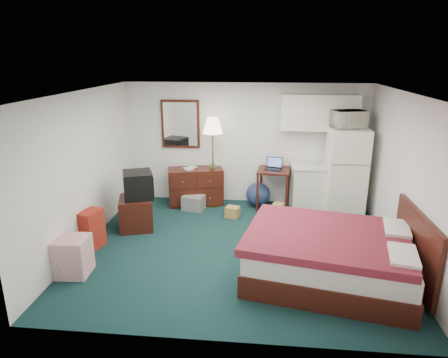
# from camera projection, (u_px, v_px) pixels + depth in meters

# --- Properties ---
(floor) EXTENTS (5.00, 4.50, 0.01)m
(floor) POSITION_uv_depth(u_px,v_px,m) (237.00, 248.00, 6.54)
(floor) COLOR #0F3134
(floor) RESTS_ON ground
(ceiling) EXTENTS (5.00, 4.50, 0.01)m
(ceiling) POSITION_uv_depth(u_px,v_px,m) (239.00, 93.00, 5.80)
(ceiling) COLOR white
(ceiling) RESTS_ON walls
(walls) EXTENTS (5.01, 4.51, 2.50)m
(walls) POSITION_uv_depth(u_px,v_px,m) (238.00, 175.00, 6.17)
(walls) COLOR white
(walls) RESTS_ON floor
(mirror) EXTENTS (0.80, 0.06, 1.00)m
(mirror) POSITION_uv_depth(u_px,v_px,m) (181.00, 124.00, 8.29)
(mirror) COLOR white
(mirror) RESTS_ON walls
(upper_cabinets) EXTENTS (1.50, 0.35, 0.70)m
(upper_cabinets) POSITION_uv_depth(u_px,v_px,m) (319.00, 112.00, 7.79)
(upper_cabinets) COLOR white
(upper_cabinets) RESTS_ON walls
(headboard) EXTENTS (0.06, 1.56, 1.00)m
(headboard) POSITION_uv_depth(u_px,v_px,m) (416.00, 247.00, 5.36)
(headboard) COLOR black
(headboard) RESTS_ON walls
(dresser) EXTENTS (1.22, 0.78, 0.77)m
(dresser) POSITION_uv_depth(u_px,v_px,m) (196.00, 186.00, 8.39)
(dresser) COLOR black
(dresser) RESTS_ON floor
(floor_lamp) EXTENTS (0.51, 0.51, 1.85)m
(floor_lamp) POSITION_uv_depth(u_px,v_px,m) (213.00, 163.00, 8.10)
(floor_lamp) COLOR #B29741
(floor_lamp) RESTS_ON floor
(desk) EXTENTS (0.70, 0.70, 0.81)m
(desk) POSITION_uv_depth(u_px,v_px,m) (273.00, 188.00, 8.20)
(desk) COLOR black
(desk) RESTS_ON floor
(exercise_ball) EXTENTS (0.52, 0.52, 0.50)m
(exercise_ball) POSITION_uv_depth(u_px,v_px,m) (258.00, 194.00, 8.30)
(exercise_ball) COLOR navy
(exercise_ball) RESTS_ON floor
(kitchen_counter) EXTENTS (0.85, 0.67, 0.89)m
(kitchen_counter) POSITION_uv_depth(u_px,v_px,m) (311.00, 188.00, 8.09)
(kitchen_counter) COLOR white
(kitchen_counter) RESTS_ON floor
(fridge) EXTENTS (0.72, 0.72, 1.72)m
(fridge) POSITION_uv_depth(u_px,v_px,m) (345.00, 173.00, 7.66)
(fridge) COLOR white
(fridge) RESTS_ON floor
(bed) EXTENTS (2.46, 2.09, 0.69)m
(bed) POSITION_uv_depth(u_px,v_px,m) (329.00, 257.00, 5.53)
(bed) COLOR maroon
(bed) RESTS_ON floor
(tv_stand) EXTENTS (0.72, 0.76, 0.58)m
(tv_stand) POSITION_uv_depth(u_px,v_px,m) (137.00, 213.00, 7.22)
(tv_stand) COLOR black
(tv_stand) RESTS_ON floor
(suitcase) EXTENTS (0.34, 0.45, 0.64)m
(suitcase) POSITION_uv_depth(u_px,v_px,m) (92.00, 229.00, 6.47)
(suitcase) COLOR maroon
(suitcase) RESTS_ON floor
(retail_box) EXTENTS (0.46, 0.46, 0.56)m
(retail_box) POSITION_uv_depth(u_px,v_px,m) (73.00, 256.00, 5.69)
(retail_box) COLOR white
(retail_box) RESTS_ON floor
(file_bin) EXTENTS (0.48, 0.40, 0.30)m
(file_bin) POSITION_uv_depth(u_px,v_px,m) (193.00, 203.00, 8.12)
(file_bin) COLOR gray
(file_bin) RESTS_ON floor
(cardboard_box_a) EXTENTS (0.30, 0.28, 0.21)m
(cardboard_box_a) POSITION_uv_depth(u_px,v_px,m) (233.00, 212.00, 7.75)
(cardboard_box_a) COLOR olive
(cardboard_box_a) RESTS_ON floor
(cardboard_box_b) EXTENTS (0.27, 0.29, 0.24)m
(cardboard_box_b) POSITION_uv_depth(u_px,v_px,m) (278.00, 209.00, 7.85)
(cardboard_box_b) COLOR olive
(cardboard_box_b) RESTS_ON floor
(laptop) EXTENTS (0.38, 0.34, 0.22)m
(laptop) POSITION_uv_depth(u_px,v_px,m) (273.00, 164.00, 8.04)
(laptop) COLOR black
(laptop) RESTS_ON desk
(crt_tv) EXTENTS (0.67, 0.69, 0.47)m
(crt_tv) POSITION_uv_depth(u_px,v_px,m) (138.00, 185.00, 7.11)
(crt_tv) COLOR black
(crt_tv) RESTS_ON tv_stand
(microwave) EXTENTS (0.66, 0.50, 0.40)m
(microwave) POSITION_uv_depth(u_px,v_px,m) (349.00, 117.00, 7.39)
(microwave) COLOR white
(microwave) RESTS_ON fridge
(book_a) EXTENTS (0.16, 0.11, 0.24)m
(book_a) POSITION_uv_depth(u_px,v_px,m) (184.00, 164.00, 8.17)
(book_a) COLOR olive
(book_a) RESTS_ON dresser
(book_b) EXTENTS (0.15, 0.09, 0.21)m
(book_b) POSITION_uv_depth(u_px,v_px,m) (189.00, 163.00, 8.31)
(book_b) COLOR olive
(book_b) RESTS_ON dresser
(mug) EXTENTS (0.16, 0.15, 0.13)m
(mug) POSITION_uv_depth(u_px,v_px,m) (213.00, 166.00, 8.23)
(mug) COLOR #4E9F40
(mug) RESTS_ON dresser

